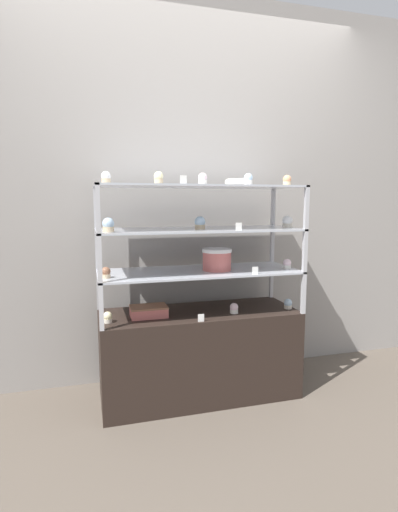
# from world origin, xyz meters

# --- Properties ---
(ground_plane) EXTENTS (20.00, 20.00, 0.00)m
(ground_plane) POSITION_xyz_m (0.00, 0.00, 0.00)
(ground_plane) COLOR brown
(back_wall) EXTENTS (8.00, 0.05, 2.60)m
(back_wall) POSITION_xyz_m (0.00, 0.38, 1.30)
(back_wall) COLOR gray
(back_wall) RESTS_ON ground_plane
(display_base) EXTENTS (1.23, 0.46, 0.55)m
(display_base) POSITION_xyz_m (0.00, 0.00, 0.28)
(display_base) COLOR black
(display_base) RESTS_ON ground_plane
(display_riser_lower) EXTENTS (1.23, 0.46, 0.26)m
(display_riser_lower) POSITION_xyz_m (0.00, 0.00, 0.79)
(display_riser_lower) COLOR #B7B7BC
(display_riser_lower) RESTS_ON display_base
(display_riser_middle) EXTENTS (1.23, 0.46, 0.26)m
(display_riser_middle) POSITION_xyz_m (0.00, 0.00, 1.05)
(display_riser_middle) COLOR #B7B7BC
(display_riser_middle) RESTS_ON display_riser_lower
(display_riser_upper) EXTENTS (1.23, 0.46, 0.26)m
(display_riser_upper) POSITION_xyz_m (0.00, 0.00, 1.31)
(display_riser_upper) COLOR #B7B7BC
(display_riser_upper) RESTS_ON display_riser_middle
(layer_cake_centerpiece) EXTENTS (0.18, 0.18, 0.13)m
(layer_cake_centerpiece) POSITION_xyz_m (0.11, -0.02, 0.88)
(layer_cake_centerpiece) COLOR #C66660
(layer_cake_centerpiece) RESTS_ON display_riser_lower
(sheet_cake_frosted) EXTENTS (0.22, 0.14, 0.06)m
(sheet_cake_frosted) POSITION_xyz_m (-0.32, -0.03, 0.58)
(sheet_cake_frosted) COLOR #C66660
(sheet_cake_frosted) RESTS_ON display_base
(cupcake_0) EXTENTS (0.05, 0.05, 0.06)m
(cupcake_0) POSITION_xyz_m (-0.56, -0.08, 0.58)
(cupcake_0) COLOR beige
(cupcake_0) RESTS_ON display_base
(cupcake_1) EXTENTS (0.05, 0.05, 0.06)m
(cupcake_1) POSITION_xyz_m (0.20, -0.10, 0.58)
(cupcake_1) COLOR white
(cupcake_1) RESTS_ON display_base
(cupcake_2) EXTENTS (0.05, 0.05, 0.06)m
(cupcake_2) POSITION_xyz_m (0.57, -0.09, 0.58)
(cupcake_2) COLOR beige
(cupcake_2) RESTS_ON display_base
(price_tag_0) EXTENTS (0.04, 0.00, 0.04)m
(price_tag_0) POSITION_xyz_m (-0.05, -0.21, 0.57)
(price_tag_0) COLOR white
(price_tag_0) RESTS_ON display_base
(cupcake_3) EXTENTS (0.05, 0.05, 0.06)m
(cupcake_3) POSITION_xyz_m (-0.57, -0.09, 0.84)
(cupcake_3) COLOR #CCB28C
(cupcake_3) RESTS_ON display_riser_lower
(cupcake_4) EXTENTS (0.05, 0.05, 0.06)m
(cupcake_4) POSITION_xyz_m (0.56, -0.08, 0.84)
(cupcake_4) COLOR white
(cupcake_4) RESTS_ON display_riser_lower
(price_tag_1) EXTENTS (0.04, 0.00, 0.04)m
(price_tag_1) POSITION_xyz_m (0.28, -0.21, 0.83)
(price_tag_1) COLOR white
(price_tag_1) RESTS_ON display_riser_lower
(cupcake_5) EXTENTS (0.06, 0.06, 0.08)m
(cupcake_5) POSITION_xyz_m (-0.55, -0.11, 1.11)
(cupcake_5) COLOR #CCB28C
(cupcake_5) RESTS_ON display_riser_middle
(cupcake_6) EXTENTS (0.06, 0.06, 0.08)m
(cupcake_6) POSITION_xyz_m (-0.01, -0.05, 1.11)
(cupcake_6) COLOR #CCB28C
(cupcake_6) RESTS_ON display_riser_middle
(cupcake_7) EXTENTS (0.06, 0.06, 0.08)m
(cupcake_7) POSITION_xyz_m (0.56, -0.06, 1.11)
(cupcake_7) COLOR beige
(cupcake_7) RESTS_ON display_riser_middle
(price_tag_2) EXTENTS (0.04, 0.00, 0.04)m
(price_tag_2) POSITION_xyz_m (0.18, -0.21, 1.09)
(price_tag_2) COLOR white
(price_tag_2) RESTS_ON display_riser_middle
(cupcake_8) EXTENTS (0.05, 0.05, 0.07)m
(cupcake_8) POSITION_xyz_m (-0.55, -0.04, 1.36)
(cupcake_8) COLOR #CCB28C
(cupcake_8) RESTS_ON display_riser_upper
(cupcake_9) EXTENTS (0.05, 0.05, 0.07)m
(cupcake_9) POSITION_xyz_m (-0.27, -0.11, 1.36)
(cupcake_9) COLOR #CCB28C
(cupcake_9) RESTS_ON display_riser_upper
(cupcake_10) EXTENTS (0.05, 0.05, 0.07)m
(cupcake_10) POSITION_xyz_m (0.00, -0.08, 1.36)
(cupcake_10) COLOR white
(cupcake_10) RESTS_ON display_riser_upper
(cupcake_11) EXTENTS (0.05, 0.05, 0.07)m
(cupcake_11) POSITION_xyz_m (0.27, -0.11, 1.36)
(cupcake_11) COLOR white
(cupcake_11) RESTS_ON display_riser_upper
(cupcake_12) EXTENTS (0.05, 0.05, 0.07)m
(cupcake_12) POSITION_xyz_m (0.57, -0.04, 1.36)
(cupcake_12) COLOR #CCB28C
(cupcake_12) RESTS_ON display_riser_upper
(price_tag_3) EXTENTS (0.04, 0.00, 0.04)m
(price_tag_3) POSITION_xyz_m (-0.15, -0.21, 1.35)
(price_tag_3) COLOR white
(price_tag_3) RESTS_ON display_riser_upper
(donut_glazed) EXTENTS (0.15, 0.15, 0.04)m
(donut_glazed) POSITION_xyz_m (0.23, -0.03, 1.35)
(donut_glazed) COLOR #EFE5CC
(donut_glazed) RESTS_ON display_riser_upper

